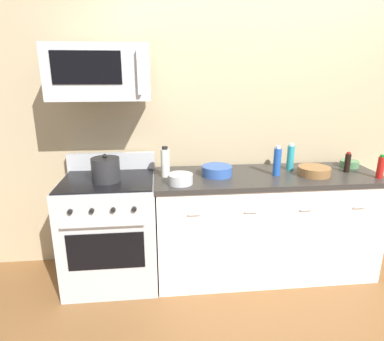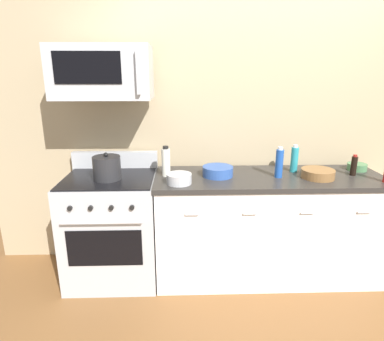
# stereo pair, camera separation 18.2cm
# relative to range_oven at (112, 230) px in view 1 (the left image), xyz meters

# --- Properties ---
(ground_plane) EXTENTS (6.01, 6.01, 0.00)m
(ground_plane) POSITION_rel_range_oven_xyz_m (1.33, -0.00, -0.47)
(ground_plane) COLOR brown
(back_wall) EXTENTS (5.01, 0.10, 2.70)m
(back_wall) POSITION_rel_range_oven_xyz_m (1.33, 0.41, 0.88)
(back_wall) COLOR tan
(back_wall) RESTS_ON ground_plane
(counter_unit) EXTENTS (1.92, 0.66, 0.92)m
(counter_unit) POSITION_rel_range_oven_xyz_m (1.33, -0.00, -0.01)
(counter_unit) COLOR white
(counter_unit) RESTS_ON ground_plane
(range_oven) EXTENTS (0.76, 0.69, 1.07)m
(range_oven) POSITION_rel_range_oven_xyz_m (0.00, 0.00, 0.00)
(range_oven) COLOR #B7BABF
(range_oven) RESTS_ON ground_plane
(microwave) EXTENTS (0.74, 0.44, 0.40)m
(microwave) POSITION_rel_range_oven_xyz_m (0.00, 0.04, 1.28)
(microwave) COLOR #B7BABF
(bottle_hot_sauce_red) EXTENTS (0.05, 0.05, 0.19)m
(bottle_hot_sauce_red) POSITION_rel_range_oven_xyz_m (2.21, -0.19, 0.54)
(bottle_hot_sauce_red) COLOR #B21914
(bottle_hot_sauce_red) RESTS_ON countertop_slab
(bottle_dish_soap) EXTENTS (0.06, 0.06, 0.24)m
(bottle_dish_soap) POSITION_rel_range_oven_xyz_m (1.57, 0.11, 0.56)
(bottle_dish_soap) COLOR teal
(bottle_dish_soap) RESTS_ON countertop_slab
(bottle_soy_sauce_dark) EXTENTS (0.05, 0.05, 0.18)m
(bottle_soy_sauce_dark) POSITION_rel_range_oven_xyz_m (2.04, 0.00, 0.53)
(bottle_soy_sauce_dark) COLOR black
(bottle_soy_sauce_dark) RESTS_ON countertop_slab
(bottle_soda_blue) EXTENTS (0.06, 0.06, 0.25)m
(bottle_soda_blue) POSITION_rel_range_oven_xyz_m (1.40, -0.04, 0.57)
(bottle_soda_blue) COLOR #1E4CA5
(bottle_soda_blue) RESTS_ON countertop_slab
(bottle_vinegar_white) EXTENTS (0.07, 0.07, 0.25)m
(bottle_vinegar_white) POSITION_rel_range_oven_xyz_m (0.47, 0.03, 0.57)
(bottle_vinegar_white) COLOR silver
(bottle_vinegar_white) RESTS_ON countertop_slab
(bowl_blue_mixing) EXTENTS (0.25, 0.25, 0.08)m
(bowl_blue_mixing) POSITION_rel_range_oven_xyz_m (0.90, 0.01, 0.49)
(bowl_blue_mixing) COLOR #2D519E
(bowl_blue_mixing) RESTS_ON countertop_slab
(bowl_wooden_salad) EXTENTS (0.27, 0.27, 0.07)m
(bowl_wooden_salad) POSITION_rel_range_oven_xyz_m (1.71, -0.07, 0.49)
(bowl_wooden_salad) COLOR brown
(bowl_wooden_salad) RESTS_ON countertop_slab
(bowl_green_glaze) EXTENTS (0.16, 0.16, 0.06)m
(bowl_green_glaze) POSITION_rel_range_oven_xyz_m (2.15, 0.14, 0.48)
(bowl_green_glaze) COLOR #477A4C
(bowl_green_glaze) RESTS_ON countertop_slab
(bowl_steel_prep) EXTENTS (0.20, 0.20, 0.08)m
(bowl_steel_prep) POSITION_rel_range_oven_xyz_m (0.58, -0.17, 0.49)
(bowl_steel_prep) COLOR #B2B5BA
(bowl_steel_prep) RESTS_ON countertop_slab
(stockpot) EXTENTS (0.22, 0.22, 0.22)m
(stockpot) POSITION_rel_range_oven_xyz_m (0.00, -0.05, 0.55)
(stockpot) COLOR #262628
(stockpot) RESTS_ON range_oven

